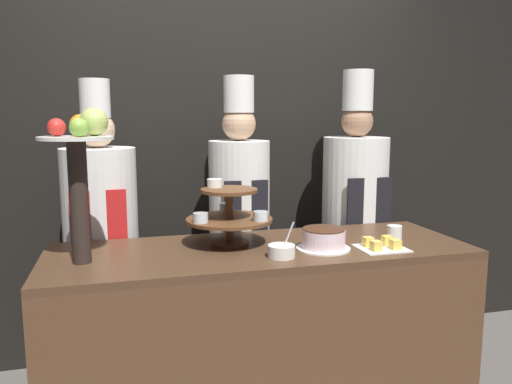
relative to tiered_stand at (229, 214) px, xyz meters
name	(u,v)px	position (x,y,z in m)	size (l,w,h in m)	color
wall_back	(222,135)	(0.14, 0.83, 0.34)	(10.00, 0.06, 2.80)	black
buffet_counter	(261,337)	(0.14, -0.10, -0.60)	(1.98, 0.68, 0.91)	brown
tiered_stand	(229,214)	(0.00, 0.00, 0.00)	(0.42, 0.42, 0.31)	brown
fruit_pedestal	(81,159)	(-0.65, -0.13, 0.29)	(0.30, 0.30, 0.65)	#2D231E
cake_round	(323,239)	(0.41, -0.20, -0.10)	(0.25, 0.25, 0.10)	white
cup_white	(394,232)	(0.83, -0.11, -0.12)	(0.07, 0.07, 0.07)	white
cake_square_tray	(381,245)	(0.67, -0.27, -0.13)	(0.22, 0.19, 0.05)	white
serving_bowl_near	(281,251)	(0.18, -0.28, -0.12)	(0.12, 0.12, 0.16)	white
chef_left	(101,227)	(-0.61, 0.45, -0.13)	(0.39, 0.39, 1.71)	#28282D
chef_center_left	(240,213)	(0.16, 0.45, -0.09)	(0.35, 0.35, 1.74)	black
chef_center_right	(355,208)	(0.89, 0.45, -0.09)	(0.40, 0.40, 1.79)	black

